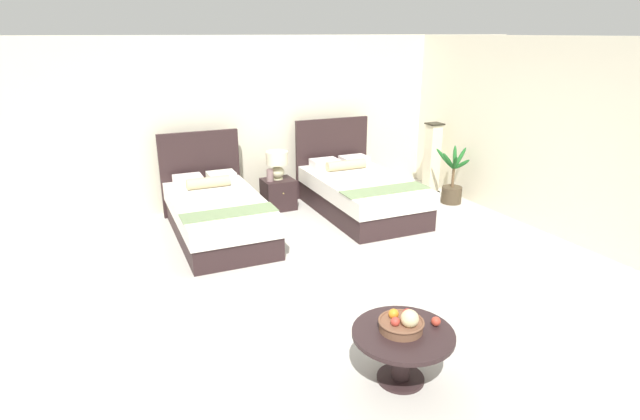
% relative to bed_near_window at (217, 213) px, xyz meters
% --- Properties ---
extents(ground_plane, '(9.69, 9.66, 0.02)m').
position_rel_bed_near_window_xyz_m(ground_plane, '(1.08, -1.78, -0.32)').
color(ground_plane, '#BBB6AD').
extents(wall_back, '(9.69, 0.12, 2.55)m').
position_rel_bed_near_window_xyz_m(wall_back, '(1.08, 1.25, 0.97)').
color(wall_back, beige).
rests_on(wall_back, ground).
extents(wall_side_right, '(0.12, 5.26, 2.55)m').
position_rel_bed_near_window_xyz_m(wall_side_right, '(4.13, -1.38, 0.97)').
color(wall_side_right, beige).
rests_on(wall_side_right, ground).
extents(bed_near_window, '(1.21, 2.19, 1.24)m').
position_rel_bed_near_window_xyz_m(bed_near_window, '(0.00, 0.00, 0.00)').
color(bed_near_window, '#2E1E1F').
rests_on(bed_near_window, ground).
extents(bed_near_corner, '(1.31, 2.20, 1.28)m').
position_rel_bed_near_window_xyz_m(bed_near_corner, '(2.17, -0.00, 0.01)').
color(bed_near_corner, '#2E1E1F').
rests_on(bed_near_corner, ground).
extents(nightstand, '(0.47, 0.43, 0.47)m').
position_rel_bed_near_window_xyz_m(nightstand, '(1.13, 0.68, -0.07)').
color(nightstand, '#2E1E1F').
rests_on(nightstand, ground).
extents(table_lamp, '(0.33, 0.33, 0.43)m').
position_rel_bed_near_window_xyz_m(table_lamp, '(1.13, 0.70, 0.43)').
color(table_lamp, beige).
rests_on(table_lamp, nightstand).
extents(vase, '(0.10, 0.10, 0.19)m').
position_rel_bed_near_window_xyz_m(vase, '(0.99, 0.64, 0.25)').
color(vase, gray).
rests_on(vase, nightstand).
extents(coffee_table, '(0.79, 0.79, 0.43)m').
position_rel_bed_near_window_xyz_m(coffee_table, '(0.51, -3.59, 0.02)').
color(coffee_table, '#2E1E1F').
rests_on(coffee_table, ground).
extents(fruit_bowl, '(0.35, 0.35, 0.20)m').
position_rel_bed_near_window_xyz_m(fruit_bowl, '(0.51, -3.57, 0.19)').
color(fruit_bowl, brown).
rests_on(fruit_bowl, coffee_table).
extents(loose_apple, '(0.07, 0.07, 0.07)m').
position_rel_bed_near_window_xyz_m(loose_apple, '(0.78, -3.63, 0.16)').
color(loose_apple, '#C0402F').
rests_on(loose_apple, coffee_table).
extents(floor_lamp_corner, '(0.24, 0.24, 1.18)m').
position_rel_bed_near_window_xyz_m(floor_lamp_corner, '(3.77, 0.36, 0.28)').
color(floor_lamp_corner, '#2A271D').
rests_on(floor_lamp_corner, ground).
extents(potted_palm, '(0.53, 0.50, 0.90)m').
position_rel_bed_near_window_xyz_m(potted_palm, '(3.72, -0.24, -0.04)').
color(potted_palm, '#473A29').
rests_on(potted_palm, ground).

